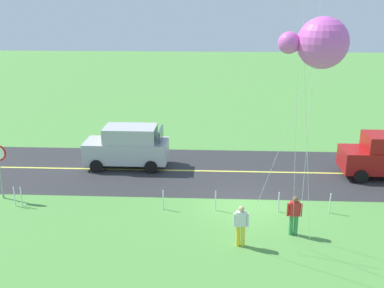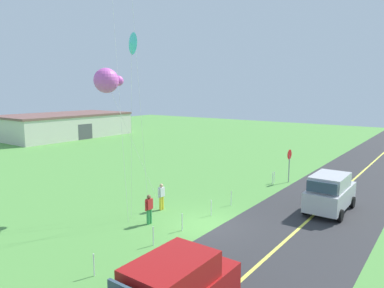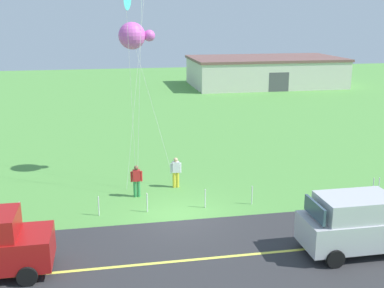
{
  "view_description": "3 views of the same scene",
  "coord_description": "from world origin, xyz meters",
  "px_view_note": "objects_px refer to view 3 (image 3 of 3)",
  "views": [
    {
      "loc": [
        1.41,
        18.8,
        8.76
      ],
      "look_at": [
        2.2,
        3.4,
        3.85
      ],
      "focal_mm": 43.21,
      "sensor_mm": 36.0,
      "label": 1
    },
    {
      "loc": [
        -14.82,
        -9.81,
        7.07
      ],
      "look_at": [
        0.98,
        1.79,
        4.06
      ],
      "focal_mm": 33.09,
      "sensor_mm": 36.0,
      "label": 2
    },
    {
      "loc": [
        -3.09,
        -19.47,
        8.7
      ],
      "look_at": [
        1.26,
        3.64,
        2.28
      ],
      "focal_mm": 44.81,
      "sensor_mm": 36.0,
      "label": 3
    }
  ],
  "objects_px": {
    "person_adult_near": "(176,171)",
    "warehouse_distant": "(265,71)",
    "kite_red_low": "(133,36)",
    "car_suv_foreground": "(359,223)",
    "person_adult_companion": "(137,180)"
  },
  "relations": [
    {
      "from": "person_adult_near",
      "to": "person_adult_companion",
      "type": "height_order",
      "value": "same"
    },
    {
      "from": "car_suv_foreground",
      "to": "warehouse_distant",
      "type": "bearing_deg",
      "value": 75.6
    },
    {
      "from": "car_suv_foreground",
      "to": "person_adult_near",
      "type": "bearing_deg",
      "value": 124.81
    },
    {
      "from": "person_adult_companion",
      "to": "kite_red_low",
      "type": "relative_size",
      "value": 0.19
    },
    {
      "from": "car_suv_foreground",
      "to": "person_adult_near",
      "type": "height_order",
      "value": "car_suv_foreground"
    },
    {
      "from": "person_adult_near",
      "to": "warehouse_distant",
      "type": "xyz_separation_m",
      "value": [
        16.43,
        33.88,
        0.89
      ]
    },
    {
      "from": "person_adult_near",
      "to": "warehouse_distant",
      "type": "bearing_deg",
      "value": -152.66
    },
    {
      "from": "car_suv_foreground",
      "to": "kite_red_low",
      "type": "distance_m",
      "value": 14.37
    },
    {
      "from": "car_suv_foreground",
      "to": "person_adult_near",
      "type": "xyz_separation_m",
      "value": [
        -5.64,
        8.12,
        -0.29
      ]
    },
    {
      "from": "car_suv_foreground",
      "to": "person_adult_near",
      "type": "distance_m",
      "value": 9.89
    },
    {
      "from": "person_adult_near",
      "to": "kite_red_low",
      "type": "relative_size",
      "value": 0.19
    },
    {
      "from": "person_adult_companion",
      "to": "warehouse_distant",
      "type": "bearing_deg",
      "value": 162.24
    },
    {
      "from": "person_adult_near",
      "to": "kite_red_low",
      "type": "distance_m",
      "value": 7.35
    },
    {
      "from": "kite_red_low",
      "to": "warehouse_distant",
      "type": "bearing_deg",
      "value": 59.97
    },
    {
      "from": "warehouse_distant",
      "to": "car_suv_foreground",
      "type": "bearing_deg",
      "value": -104.4
    }
  ]
}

